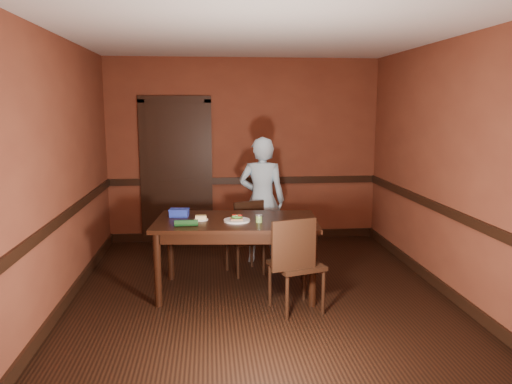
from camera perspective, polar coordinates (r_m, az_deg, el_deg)
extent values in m
cube|color=black|center=(5.54, 0.35, -11.39)|extent=(4.00, 4.50, 0.01)
cube|color=silver|center=(5.21, 0.38, 17.49)|extent=(4.00, 4.50, 0.01)
cube|color=brown|center=(7.44, -1.40, 4.75)|extent=(4.00, 0.02, 2.70)
cube|color=brown|center=(3.01, 4.74, -2.73)|extent=(4.00, 0.02, 2.70)
cube|color=brown|center=(5.39, -21.32, 2.17)|extent=(0.02, 4.50, 2.70)
cube|color=brown|center=(5.76, 20.58, 2.67)|extent=(0.02, 4.50, 2.70)
cube|color=black|center=(7.48, -1.38, 1.31)|extent=(4.00, 0.03, 0.10)
cube|color=black|center=(5.46, -20.88, -2.51)|extent=(0.03, 4.50, 0.10)
cube|color=black|center=(5.83, 20.18, -1.72)|extent=(0.03, 4.50, 0.10)
cube|color=black|center=(7.64, -1.35, -4.93)|extent=(4.00, 0.03, 0.12)
cube|color=black|center=(5.68, -20.36, -10.82)|extent=(0.03, 4.50, 0.12)
cube|color=black|center=(6.04, 19.71, -9.55)|extent=(0.03, 4.50, 0.12)
cube|color=black|center=(7.43, -9.09, 2.11)|extent=(0.85, 0.04, 2.05)
cube|color=black|center=(7.50, -12.71, 2.06)|extent=(0.10, 0.06, 2.15)
cube|color=black|center=(7.43, -5.42, 2.19)|extent=(0.10, 0.06, 2.15)
cube|color=black|center=(7.39, -9.31, 10.42)|extent=(1.05, 0.06, 0.10)
cube|color=black|center=(5.44, -2.25, -7.30)|extent=(1.80, 1.11, 0.81)
imported|color=#A4C9DF|center=(6.40, 0.69, -0.94)|extent=(0.65, 0.49, 1.62)
cylinder|color=silver|center=(5.26, -2.21, -3.29)|extent=(0.28, 0.28, 0.01)
cube|color=#A0754D|center=(5.25, -2.21, -3.11)|extent=(0.13, 0.12, 0.02)
ellipsoid|color=green|center=(5.25, -2.21, -2.86)|extent=(0.12, 0.11, 0.03)
cylinder|color=red|center=(5.26, -2.51, -2.64)|extent=(0.05, 0.05, 0.01)
cylinder|color=red|center=(5.24, -1.85, -2.69)|extent=(0.05, 0.05, 0.01)
cylinder|color=#84A862|center=(5.22, -2.55, -2.75)|extent=(0.03, 0.03, 0.01)
cylinder|color=#84A862|center=(5.27, -1.94, -2.61)|extent=(0.03, 0.03, 0.01)
cylinder|color=#84A862|center=(5.25, -2.21, -2.68)|extent=(0.03, 0.03, 0.01)
cylinder|color=#6D9548|center=(5.19, 0.34, -3.12)|extent=(0.07, 0.07, 0.07)
cylinder|color=#B1B0A9|center=(5.19, 0.34, -2.68)|extent=(0.07, 0.07, 0.01)
cylinder|color=silver|center=(5.35, -6.31, -3.14)|extent=(0.16, 0.16, 0.01)
cube|color=#E5CD7E|center=(5.34, -6.32, -2.89)|extent=(0.12, 0.08, 0.04)
cube|color=blue|center=(5.52, -8.77, -2.43)|extent=(0.21, 0.16, 0.08)
cube|color=blue|center=(5.51, -8.78, -1.98)|extent=(0.23, 0.17, 0.01)
cylinder|color=#133A17|center=(5.08, -7.98, -3.54)|extent=(0.24, 0.08, 0.07)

